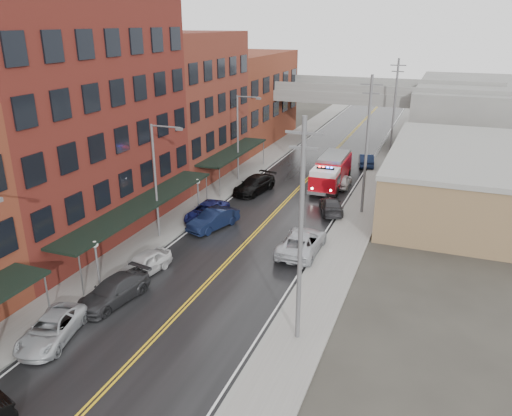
% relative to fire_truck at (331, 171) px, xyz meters
% --- Properties ---
extents(road, '(11.00, 160.00, 0.02)m').
position_rel_fire_truck_xyz_m(road, '(-2.88, -11.47, -1.66)').
color(road, black).
rests_on(road, ground).
extents(sidewalk_left, '(3.00, 160.00, 0.15)m').
position_rel_fire_truck_xyz_m(sidewalk_left, '(-10.18, -11.47, -1.59)').
color(sidewalk_left, slate).
rests_on(sidewalk_left, ground).
extents(sidewalk_right, '(3.00, 160.00, 0.15)m').
position_rel_fire_truck_xyz_m(sidewalk_right, '(4.42, -11.47, -1.59)').
color(sidewalk_right, slate).
rests_on(sidewalk_right, ground).
extents(curb_left, '(0.30, 160.00, 0.15)m').
position_rel_fire_truck_xyz_m(curb_left, '(-8.53, -11.47, -1.59)').
color(curb_left, gray).
rests_on(curb_left, ground).
extents(curb_right, '(0.30, 160.00, 0.15)m').
position_rel_fire_truck_xyz_m(curb_right, '(2.77, -11.47, -1.59)').
color(curb_right, gray).
rests_on(curb_right, ground).
extents(brick_building_b, '(9.00, 20.00, 18.00)m').
position_rel_fire_truck_xyz_m(brick_building_b, '(-16.18, -18.47, 7.33)').
color(brick_building_b, '#551B16').
rests_on(brick_building_b, ground).
extents(brick_building_c, '(9.00, 15.00, 15.00)m').
position_rel_fire_truck_xyz_m(brick_building_c, '(-16.18, -0.97, 5.83)').
color(brick_building_c, '#5F2A1C').
rests_on(brick_building_c, ground).
extents(brick_building_far, '(9.00, 20.00, 12.00)m').
position_rel_fire_truck_xyz_m(brick_building_far, '(-16.18, 16.53, 4.33)').
color(brick_building_far, maroon).
rests_on(brick_building_far, ground).
extents(tan_building, '(14.00, 22.00, 5.00)m').
position_rel_fire_truck_xyz_m(tan_building, '(13.12, -1.47, 0.83)').
color(tan_building, '#826446').
rests_on(tan_building, ground).
extents(right_far_block, '(18.00, 30.00, 8.00)m').
position_rel_fire_truck_xyz_m(right_far_block, '(15.12, 28.53, 2.33)').
color(right_far_block, slate).
rests_on(right_far_block, ground).
extents(awning_1, '(2.60, 18.00, 3.09)m').
position_rel_fire_truck_xyz_m(awning_1, '(-10.37, -18.47, 1.32)').
color(awning_1, black).
rests_on(awning_1, ground).
extents(awning_2, '(2.60, 13.00, 3.09)m').
position_rel_fire_truck_xyz_m(awning_2, '(-10.37, -0.97, 1.32)').
color(awning_2, black).
rests_on(awning_2, ground).
extents(globe_lamp_1, '(0.44, 0.44, 3.12)m').
position_rel_fire_truck_xyz_m(globe_lamp_1, '(-9.28, -25.47, 0.65)').
color(globe_lamp_1, '#59595B').
rests_on(globe_lamp_1, ground).
extents(globe_lamp_2, '(0.44, 0.44, 3.12)m').
position_rel_fire_truck_xyz_m(globe_lamp_2, '(-9.28, -11.47, 0.65)').
color(globe_lamp_2, '#59595B').
rests_on(globe_lamp_2, ground).
extents(street_lamp_1, '(2.64, 0.22, 9.00)m').
position_rel_fire_truck_xyz_m(street_lamp_1, '(-9.43, -17.47, 3.52)').
color(street_lamp_1, '#59595B').
rests_on(street_lamp_1, ground).
extents(street_lamp_2, '(2.64, 0.22, 9.00)m').
position_rel_fire_truck_xyz_m(street_lamp_2, '(-9.43, -1.47, 3.52)').
color(street_lamp_2, '#59595B').
rests_on(street_lamp_2, ground).
extents(utility_pole_0, '(1.80, 0.24, 12.00)m').
position_rel_fire_truck_xyz_m(utility_pole_0, '(4.32, -26.47, 4.64)').
color(utility_pole_0, '#59595B').
rests_on(utility_pole_0, ground).
extents(utility_pole_1, '(1.80, 0.24, 12.00)m').
position_rel_fire_truck_xyz_m(utility_pole_1, '(4.32, -6.47, 4.64)').
color(utility_pole_1, '#59595B').
rests_on(utility_pole_1, ground).
extents(utility_pole_2, '(1.80, 0.24, 12.00)m').
position_rel_fire_truck_xyz_m(utility_pole_2, '(4.32, 13.53, 4.64)').
color(utility_pole_2, '#59595B').
rests_on(utility_pole_2, ground).
extents(overpass, '(40.00, 10.00, 7.50)m').
position_rel_fire_truck_xyz_m(overpass, '(-2.88, 20.53, 4.32)').
color(overpass, slate).
rests_on(overpass, ground).
extents(fire_truck, '(3.48, 8.46, 3.07)m').
position_rel_fire_truck_xyz_m(fire_truck, '(0.00, 0.00, 0.00)').
color(fire_truck, '#9F0710').
rests_on(fire_truck, ground).
extents(parked_car_left_2, '(3.26, 5.17, 1.33)m').
position_rel_fire_truck_xyz_m(parked_car_left_2, '(-7.88, -31.27, -1.00)').
color(parked_car_left_2, '#A4A8AC').
rests_on(parked_car_left_2, ground).
extents(parked_car_left_3, '(2.83, 5.31, 1.47)m').
position_rel_fire_truck_xyz_m(parked_car_left_3, '(-7.15, -26.78, -0.93)').
color(parked_car_left_3, '#27282A').
rests_on(parked_car_left_3, ground).
extents(parked_car_left_4, '(2.45, 4.63, 1.50)m').
position_rel_fire_truck_xyz_m(parked_car_left_4, '(-7.42, -23.14, -0.91)').
color(parked_car_left_4, silver).
rests_on(parked_car_left_4, ground).
extents(parked_car_left_5, '(3.11, 5.10, 1.59)m').
position_rel_fire_truck_xyz_m(parked_car_left_5, '(-6.49, -14.27, -0.87)').
color(parked_car_left_5, black).
rests_on(parked_car_left_5, ground).
extents(parked_car_left_6, '(2.44, 5.11, 1.41)m').
position_rel_fire_truck_xyz_m(parked_car_left_6, '(-7.88, -12.67, -0.96)').
color(parked_car_left_6, navy).
rests_on(parked_car_left_6, ground).
extents(parked_car_left_7, '(3.28, 5.89, 1.61)m').
position_rel_fire_truck_xyz_m(parked_car_left_7, '(-6.66, -4.49, -0.86)').
color(parked_car_left_7, black).
rests_on(parked_car_left_7, ground).
extents(parked_car_right_0, '(2.75, 5.92, 1.64)m').
position_rel_fire_truck_xyz_m(parked_car_right_0, '(1.55, -16.03, -0.84)').
color(parked_car_right_0, '#AEB1B7').
rests_on(parked_car_right_0, ground).
extents(parked_car_right_1, '(3.26, 4.97, 1.34)m').
position_rel_fire_truck_xyz_m(parked_car_right_1, '(1.72, -7.27, -1.00)').
color(parked_car_right_1, '#27272A').
rests_on(parked_car_right_1, ground).
extents(parked_car_right_2, '(1.72, 4.02, 1.35)m').
position_rel_fire_truck_xyz_m(parked_car_right_2, '(1.13, 0.33, -0.99)').
color(parked_car_right_2, silver).
rests_on(parked_car_right_2, ground).
extents(parked_car_right_3, '(2.48, 4.75, 1.49)m').
position_rel_fire_truck_xyz_m(parked_car_right_3, '(2.12, 9.20, -0.92)').
color(parked_car_right_3, black).
rests_on(parked_car_right_3, ground).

